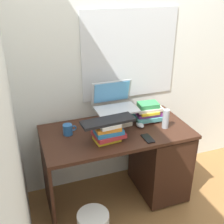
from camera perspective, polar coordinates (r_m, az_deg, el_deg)
ground_plane at (r=2.82m, az=0.81°, el=-16.74°), size 6.00×6.00×0.00m
wall_back at (r=2.51m, az=-1.99°, el=11.71°), size 6.00×0.06×2.60m
wall_left at (r=2.04m, az=-21.31°, el=6.63°), size 0.05×6.00×2.60m
desk at (r=2.66m, az=7.46°, el=-9.05°), size 1.26×0.65×0.73m
book_stack_tall at (r=2.43m, az=1.10°, el=-1.27°), size 0.24×0.19×0.15m
book_stack_keyboard_riser at (r=2.22m, az=-0.79°, el=-4.07°), size 0.25×0.21×0.16m
book_stack_side at (r=2.54m, az=7.25°, el=-0.03°), size 0.26×0.19×0.17m
laptop at (r=2.43m, az=0.54°, el=2.04°), size 0.36×0.27×0.22m
keyboard at (r=2.17m, az=-0.84°, el=-1.84°), size 0.43×0.17×0.02m
computer_mouse at (r=2.45m, az=5.69°, el=-2.62°), size 0.06×0.10×0.04m
mug at (r=2.34m, az=-8.96°, el=-3.55°), size 0.11×0.08×0.09m
water_bottle at (r=2.44m, az=10.88°, el=-1.37°), size 0.06×0.06×0.17m
cell_phone at (r=2.29m, az=7.29°, el=-5.35°), size 0.07×0.14×0.01m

